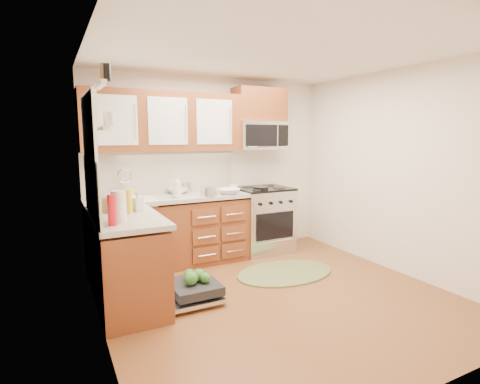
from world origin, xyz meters
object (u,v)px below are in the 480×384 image
microwave (260,135)px  sink (128,210)px  upper_cabinets (164,122)px  rug (285,273)px  stock_pot (209,191)px  range (263,220)px  cup (233,188)px  dishwasher (191,291)px  skillet (261,188)px  paper_towel_roll (119,206)px  bowl_b (178,191)px  cutting_board (229,190)px  bowl_a (229,191)px

microwave → sink: bearing=-176.1°
upper_cabinets → sink: bearing=-163.6°
rug → stock_pot: 1.41m
range → sink: (-1.93, -0.01, 0.33)m
sink → stock_pot: size_ratio=2.97×
upper_cabinets → cup: upper_cabinets is taller
dishwasher → skillet: 1.92m
sink → rug: sink is taller
paper_towel_roll → bowl_b: 1.67m
upper_cabinets → cup: bearing=-7.4°
sink → paper_towel_roll: paper_towel_roll is taller
paper_towel_roll → microwave: bearing=30.4°
range → microwave: bearing=90.0°
dishwasher → skillet: (1.41, 0.98, 0.87)m
cutting_board → paper_towel_roll: 2.16m
range → skillet: bearing=-132.5°
stock_pot → rug: bearing=-45.0°
upper_cabinets → paper_towel_roll: bearing=-121.6°
bowl_b → microwave: bearing=-2.3°
cup → stock_pot: bearing=-153.4°
dishwasher → bowl_a: 1.58m
skillet → stock_pot: 0.82m
dishwasher → cup: size_ratio=5.77×
upper_cabinets → rug: 2.45m
bowl_a → cup: (0.15, 0.19, 0.01)m
upper_cabinets → bowl_a: upper_cabinets is taller
sink → stock_pot: (0.98, -0.20, 0.19)m
microwave → bowl_a: 1.01m
range → microwave: size_ratio=1.25×
sink → bowl_b: size_ratio=2.40×
bowl_a → paper_towel_roll: bearing=-147.3°
stock_pot → cutting_board: size_ratio=0.84×
upper_cabinets → rug: bearing=-42.4°
range → upper_cabinets: bearing=174.1°
bowl_a → cup: size_ratio=2.37×
upper_cabinets → stock_pot: 1.06m
upper_cabinets → skillet: bearing=-12.9°
rug → cutting_board: size_ratio=5.16×
rug → paper_towel_roll: size_ratio=4.48×
upper_cabinets → skillet: 1.59m
cup → upper_cabinets: bearing=172.6°
skillet → paper_towel_roll: bearing=-153.6°
range → cup: (-0.48, 0.02, 0.50)m
sink → skillet: size_ratio=2.92×
range → rug: range is taller
microwave → sink: 2.13m
bowl_a → microwave: bearing=24.1°
upper_cabinets → microwave: bearing=-1.0°
stock_pot → bowl_b: bearing=127.3°
skillet → cutting_board: bearing=144.8°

